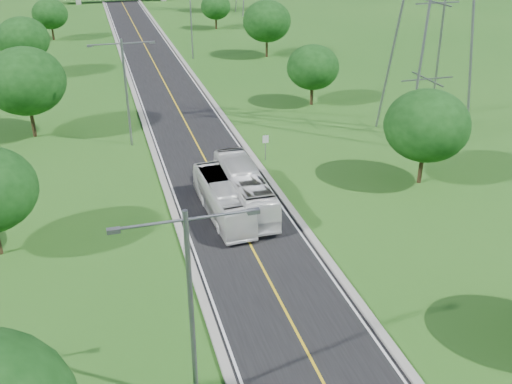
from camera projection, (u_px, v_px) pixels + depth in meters
ground at (171, 95)px, 68.80m from camera, size 260.00×260.00×0.00m
road at (164, 82)px, 73.94m from camera, size 8.00×150.00×0.06m
curb_left at (131, 84)px, 72.85m from camera, size 0.50×150.00×0.22m
curb_right at (196, 79)px, 74.96m from camera, size 0.50×150.00×0.22m
speed_limit_sign at (266, 143)px, 50.45m from camera, size 0.55×0.09×2.40m
streetlight_near_left at (190, 297)px, 23.39m from camera, size 5.90×0.25×10.00m
streetlight_mid_left at (126, 84)px, 51.76m from camera, size 5.90×0.25×10.00m
streetlight_far_right at (191, 18)px, 83.11m from camera, size 5.90×0.25×10.00m
tree_lc at (25, 81)px, 53.99m from camera, size 7.56×7.56×8.79m
tree_ld at (23, 39)px, 74.40m from camera, size 6.72×6.72×7.82m
tree_le at (50, 14)px, 95.93m from camera, size 5.88×5.88×6.84m
tree_rb at (427, 126)px, 44.77m from camera, size 6.72×6.72×7.82m
tree_rc at (313, 67)px, 63.72m from camera, size 5.88×5.88×6.84m
tree_rd at (267, 21)px, 84.43m from camera, size 7.14×7.14×8.30m
tree_re at (216, 7)px, 105.00m from camera, size 5.46×5.46×6.35m
bus_outbound at (244, 188)px, 42.46m from camera, size 2.60×10.67×2.96m
bus_inbound at (223, 199)px, 41.30m from camera, size 2.65×9.53×2.63m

